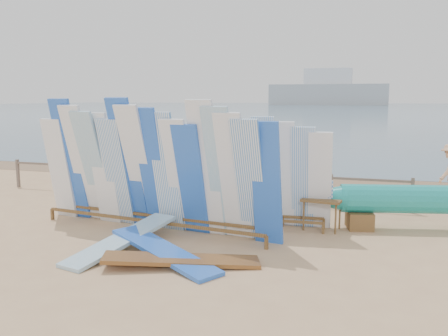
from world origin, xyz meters
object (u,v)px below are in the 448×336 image
(beachgoer_3, at_px, (135,156))
(beachgoer_7, at_px, (269,166))
(beachgoer_1, at_px, (88,155))
(beach_chair_left, at_px, (173,186))
(stroller, at_px, (280,184))
(vendor_table, at_px, (322,213))
(beachgoer_5, at_px, (265,158))
(flat_board_b, at_px, (123,249))
(beachgoer_4, at_px, (205,163))
(beachgoer_11, at_px, (90,150))
(beach_chair_right, at_px, (206,181))
(flat_board_c, at_px, (182,266))
(side_surfboard_rack, at_px, (283,179))
(beachgoer_extra_1, at_px, (87,151))
(beachgoer_0, at_px, (121,157))
(flat_board_d, at_px, (164,259))
(main_surfboard_rack, at_px, (152,172))

(beachgoer_3, distance_m, beachgoer_7, 5.14)
(beachgoer_7, xyz_separation_m, beachgoer_1, (-6.73, 0.40, 0.05))
(beach_chair_left, distance_m, stroller, 3.22)
(vendor_table, distance_m, beachgoer_3, 8.59)
(beachgoer_3, relative_size, beachgoer_5, 0.94)
(flat_board_b, relative_size, beachgoer_5, 1.58)
(beach_chair_left, xyz_separation_m, stroller, (3.18, 0.49, 0.14))
(beachgoer_4, xyz_separation_m, beachgoer_1, (-4.70, 0.66, 0.01))
(vendor_table, relative_size, stroller, 1.16)
(beachgoer_11, distance_m, beachgoer_5, 7.26)
(flat_board_b, height_order, beachgoer_4, beachgoer_4)
(beach_chair_right, xyz_separation_m, beachgoer_3, (-3.16, 1.30, 0.52))
(stroller, bearing_deg, flat_board_c, -89.76)
(side_surfboard_rack, height_order, flat_board_b, side_surfboard_rack)
(beach_chair_right, bearing_deg, vendor_table, -56.23)
(beachgoer_7, bearing_deg, beachgoer_extra_1, -34.52)
(beachgoer_extra_1, bearing_deg, beachgoer_0, -68.39)
(beach_chair_left, height_order, beachgoer_0, beachgoer_0)
(beachgoer_extra_1, relative_size, beachgoer_4, 0.93)
(flat_board_d, xyz_separation_m, beachgoer_4, (-1.54, 6.56, 0.83))
(beachgoer_3, bearing_deg, beachgoer_0, 94.60)
(beach_chair_left, distance_m, beachgoer_4, 1.38)
(beachgoer_3, bearing_deg, side_surfboard_rack, -155.06)
(beachgoer_4, bearing_deg, beach_chair_left, -26.44)
(flat_board_c, xyz_separation_m, beachgoer_1, (-6.69, 7.45, 0.84))
(flat_board_d, xyz_separation_m, beach_chair_left, (-2.19, 5.48, 0.25))
(flat_board_b, relative_size, beachgoer_4, 1.63)
(beach_chair_right, distance_m, beachgoer_7, 2.05)
(flat_board_b, xyz_separation_m, beachgoer_4, (-0.55, 6.28, 0.83))
(beachgoer_7, bearing_deg, side_surfboard_rack, 85.70)
(stroller, distance_m, beachgoer_11, 8.65)
(main_surfboard_rack, relative_size, flat_board_b, 2.16)
(main_surfboard_rack, height_order, beachgoer_3, main_surfboard_rack)
(side_surfboard_rack, relative_size, vendor_table, 2.23)
(flat_board_c, xyz_separation_m, beachgoer_7, (0.05, 7.05, 0.79))
(beachgoer_11, xyz_separation_m, beachgoer_4, (5.64, -2.21, -0.01))
(beach_chair_left, bearing_deg, stroller, 9.70)
(beach_chair_left, relative_size, beachgoer_0, 0.54)
(side_surfboard_rack, relative_size, beachgoer_7, 1.59)
(flat_board_c, xyz_separation_m, beach_chair_left, (-2.64, 5.71, 0.25))
(side_surfboard_rack, distance_m, beachgoer_11, 10.78)
(flat_board_d, bearing_deg, beachgoer_7, 26.25)
(beachgoer_3, bearing_deg, beach_chair_left, -158.18)
(flat_board_c, xyz_separation_m, beachgoer_0, (-5.44, 7.60, 0.79))
(vendor_table, height_order, stroller, vendor_table)
(flat_board_c, height_order, beachgoer_3, beachgoer_3)
(stroller, distance_m, beachgoer_4, 2.63)
(stroller, xyz_separation_m, beachgoer_11, (-8.17, 2.80, 0.45))
(flat_board_d, height_order, beachgoer_extra_1, beachgoer_extra_1)
(beachgoer_7, bearing_deg, beach_chair_left, 6.65)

